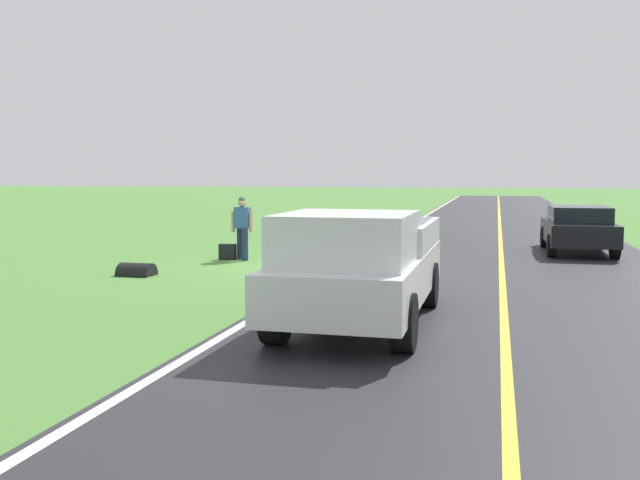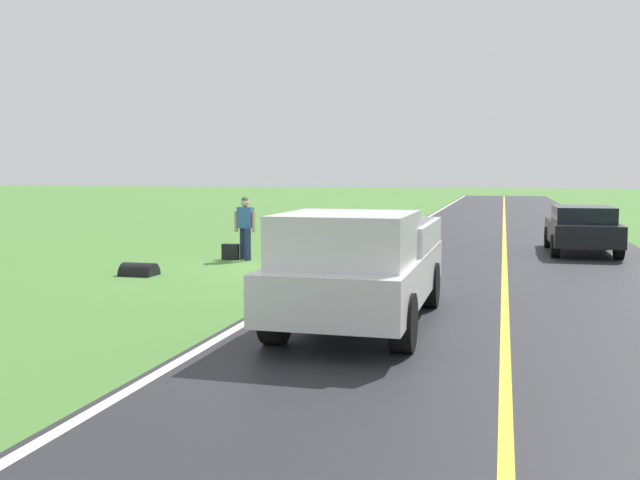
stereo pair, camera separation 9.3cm
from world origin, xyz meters
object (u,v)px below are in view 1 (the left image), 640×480
suitcase_carried (228,252)px  pickup_truck_passing (359,265)px  hitchhiker_walking (243,224)px  sedan_near_oncoming (578,228)px

suitcase_carried → pickup_truck_passing: (-5.14, 7.47, 0.75)m
suitcase_carried → pickup_truck_passing: 9.09m
hitchhiker_walking → suitcase_carried: 0.87m
suitcase_carried → sedan_near_oncoming: bearing=112.5°
hitchhiker_walking → pickup_truck_passing: (-4.72, 7.55, -0.01)m
pickup_truck_passing → sedan_near_oncoming: size_ratio=1.23×
sedan_near_oncoming → suitcase_carried: bearing=23.6°
sedan_near_oncoming → hitchhiker_walking: bearing=24.1°
suitcase_carried → pickup_truck_passing: pickup_truck_passing is taller
pickup_truck_passing → hitchhiker_walking: bearing=-58.0°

